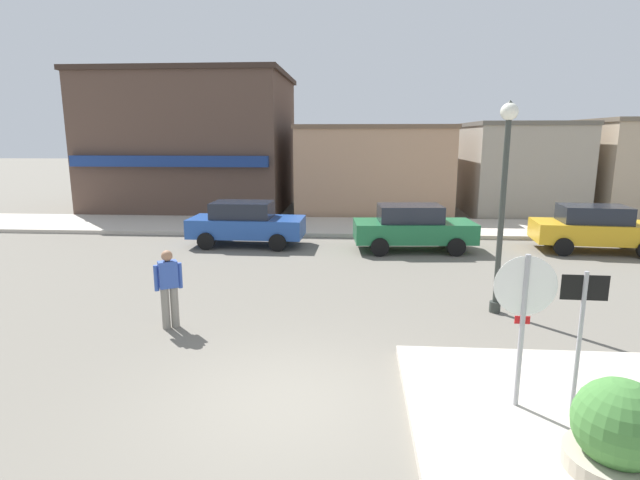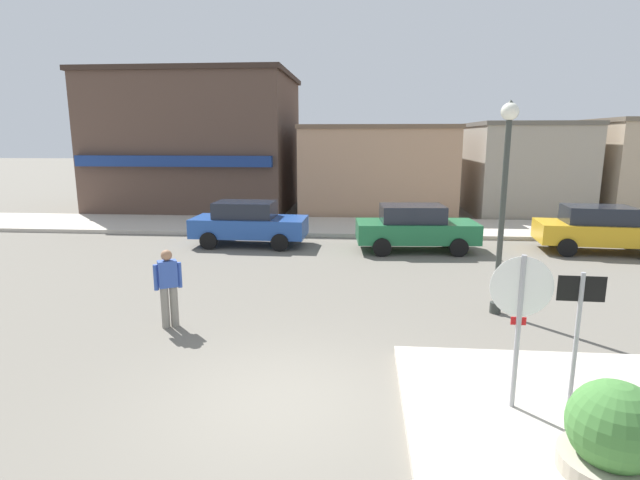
% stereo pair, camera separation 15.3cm
% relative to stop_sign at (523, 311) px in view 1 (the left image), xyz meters
% --- Properties ---
extents(ground_plane, '(160.00, 160.00, 0.00)m').
position_rel_stop_sign_xyz_m(ground_plane, '(-3.16, 0.07, -1.52)').
color(ground_plane, '#6B665B').
extents(kerb_far, '(80.00, 4.00, 0.15)m').
position_rel_stop_sign_xyz_m(kerb_far, '(-3.16, 14.28, -1.44)').
color(kerb_far, beige).
rests_on(kerb_far, ground).
extents(stop_sign, '(0.82, 0.08, 2.30)m').
position_rel_stop_sign_xyz_m(stop_sign, '(0.00, 0.00, 0.00)').
color(stop_sign, '#9E9EA3').
rests_on(stop_sign, ground).
extents(one_way_sign, '(0.60, 0.06, 2.10)m').
position_rel_stop_sign_xyz_m(one_way_sign, '(0.73, -0.07, -0.19)').
color(one_way_sign, '#9E9EA3').
rests_on(one_way_sign, ground).
extents(planter, '(1.10, 1.10, 1.23)m').
position_rel_stop_sign_xyz_m(planter, '(0.67, -1.35, -0.96)').
color(planter, '#ADA38E').
rests_on(planter, ground).
extents(lamp_post, '(0.36, 0.36, 4.54)m').
position_rel_stop_sign_xyz_m(lamp_post, '(0.85, 4.23, 1.44)').
color(lamp_post, '#333833').
rests_on(lamp_post, ground).
extents(parked_car_nearest, '(4.04, 1.96, 1.56)m').
position_rel_stop_sign_xyz_m(parked_car_nearest, '(-6.12, 10.68, -0.71)').
color(parked_car_nearest, '#234C9E').
rests_on(parked_car_nearest, ground).
extents(parked_car_second, '(4.11, 2.10, 1.56)m').
position_rel_stop_sign_xyz_m(parked_car_second, '(-0.31, 10.27, -0.71)').
color(parked_car_second, '#1E6B3D').
rests_on(parked_car_second, ground).
extents(parked_car_third, '(4.15, 2.18, 1.56)m').
position_rel_stop_sign_xyz_m(parked_car_third, '(5.78, 10.52, -0.71)').
color(parked_car_third, gold).
rests_on(parked_car_third, ground).
extents(pedestrian_crossing_near, '(0.52, 0.37, 1.61)m').
position_rel_stop_sign_xyz_m(pedestrian_crossing_near, '(-5.97, 2.82, -0.65)').
color(pedestrian_crossing_near, gray).
rests_on(pedestrian_crossing_near, ground).
extents(building_corner_shop, '(10.08, 8.07, 7.01)m').
position_rel_stop_sign_xyz_m(building_corner_shop, '(-10.87, 20.07, 1.99)').
color(building_corner_shop, brown).
rests_on(building_corner_shop, ground).
extents(building_storefront_left_near, '(7.59, 6.67, 4.36)m').
position_rel_stop_sign_xyz_m(building_storefront_left_near, '(-1.41, 19.77, 0.67)').
color(building_storefront_left_near, tan).
rests_on(building_storefront_left_near, ground).
extents(building_storefront_left_mid, '(5.14, 6.07, 4.50)m').
position_rel_stop_sign_xyz_m(building_storefront_left_mid, '(5.84, 19.41, 0.74)').
color(building_storefront_left_mid, '#9E9384').
rests_on(building_storefront_left_mid, ground).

